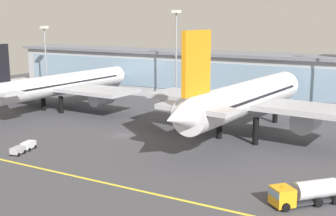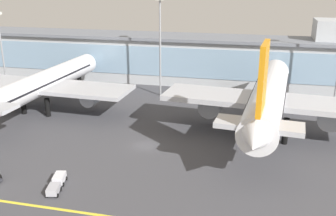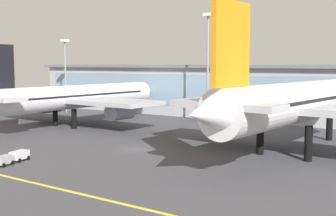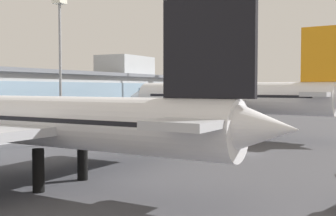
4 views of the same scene
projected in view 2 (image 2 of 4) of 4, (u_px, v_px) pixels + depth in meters
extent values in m
plane|color=#424247|center=(145.00, 146.00, 70.05)|extent=(189.33, 189.33, 0.00)
cube|color=yellow|center=(96.00, 215.00, 49.79)|extent=(151.46, 0.50, 0.01)
cube|color=#ADB2B7|center=(191.00, 61.00, 110.48)|extent=(135.23, 12.00, 12.48)
cube|color=#84A3BC|center=(187.00, 63.00, 104.71)|extent=(129.82, 0.20, 7.99)
cube|color=slate|center=(191.00, 37.00, 108.34)|extent=(138.23, 14.00, 0.80)
cylinder|color=black|center=(23.00, 105.00, 85.84)|extent=(1.10, 1.10, 4.07)
cylinder|color=black|center=(48.00, 107.00, 84.28)|extent=(1.10, 1.10, 4.07)
cylinder|color=black|center=(79.00, 83.00, 103.58)|extent=(1.10, 1.10, 4.07)
cylinder|color=silver|center=(42.00, 83.00, 86.89)|extent=(6.84, 44.33, 5.09)
cone|color=silver|center=(90.00, 62.00, 108.41)|extent=(5.01, 4.77, 4.83)
cube|color=#84A3BC|center=(84.00, 61.00, 105.12)|extent=(3.95, 3.71, 1.53)
cube|color=black|center=(42.00, 81.00, 86.77)|extent=(6.61, 37.27, 0.41)
cube|color=#B7BAC1|center=(43.00, 86.00, 87.10)|extent=(41.16, 12.21, 0.81)
cylinder|color=#999EA8|center=(5.00, 89.00, 92.11)|extent=(3.79, 5.88, 3.56)
cylinder|color=#999EA8|center=(93.00, 96.00, 86.28)|extent=(3.79, 5.88, 3.56)
cylinder|color=black|center=(244.00, 126.00, 72.42)|extent=(1.10, 1.10, 4.92)
cylinder|color=black|center=(285.00, 131.00, 70.23)|extent=(1.10, 1.10, 4.92)
cylinder|color=black|center=(272.00, 100.00, 88.18)|extent=(1.10, 1.10, 4.92)
cylinder|color=silver|center=(268.00, 97.00, 72.57)|extent=(9.60, 41.14, 6.15)
cone|color=silver|center=(276.00, 71.00, 92.55)|extent=(6.29, 6.01, 5.84)
cone|color=silver|center=(255.00, 140.00, 52.16)|extent=(5.79, 7.19, 5.23)
cube|color=#84A3BC|center=(275.00, 69.00, 89.08)|extent=(4.96, 4.68, 1.85)
cube|color=black|center=(269.00, 94.00, 72.42)|extent=(9.10, 34.64, 0.49)
cube|color=#B7BAC1|center=(268.00, 101.00, 72.82)|extent=(40.40, 13.13, 0.98)
cylinder|color=#999EA8|center=(211.00, 105.00, 78.22)|extent=(4.74, 5.65, 4.31)
cylinder|color=#999EA8|center=(329.00, 116.00, 71.62)|extent=(4.74, 5.65, 4.31)
cube|color=orange|center=(263.00, 78.00, 53.87)|extent=(1.36, 7.37, 9.84)
cube|color=#B7BAC1|center=(259.00, 125.00, 56.15)|extent=(13.04, 5.55, 0.79)
cylinder|color=black|center=(56.00, 178.00, 58.18)|extent=(0.33, 0.63, 0.60)
cylinder|color=black|center=(66.00, 178.00, 58.18)|extent=(0.33, 0.63, 0.60)
cylinder|color=black|center=(53.00, 184.00, 56.46)|extent=(0.33, 0.63, 0.60)
cylinder|color=black|center=(63.00, 184.00, 56.46)|extent=(0.33, 0.63, 0.60)
cube|color=silver|center=(59.00, 178.00, 57.14)|extent=(2.06, 2.88, 1.10)
cylinder|color=black|center=(50.00, 189.00, 55.18)|extent=(0.31, 0.63, 0.60)
cylinder|color=black|center=(61.00, 189.00, 55.18)|extent=(0.31, 0.63, 0.60)
cylinder|color=black|center=(47.00, 196.00, 53.59)|extent=(0.31, 0.63, 0.60)
cylinder|color=black|center=(57.00, 196.00, 53.59)|extent=(0.31, 0.63, 0.60)
cube|color=#A8A8B2|center=(53.00, 189.00, 54.22)|extent=(2.01, 2.68, 1.00)
cube|color=#2D2D33|center=(57.00, 186.00, 55.76)|extent=(0.24, 0.61, 0.08)
cylinder|color=gray|center=(160.00, 50.00, 95.93)|extent=(0.44, 0.44, 23.75)
cylinder|color=gray|center=(2.00, 51.00, 105.40)|extent=(0.44, 0.44, 19.50)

